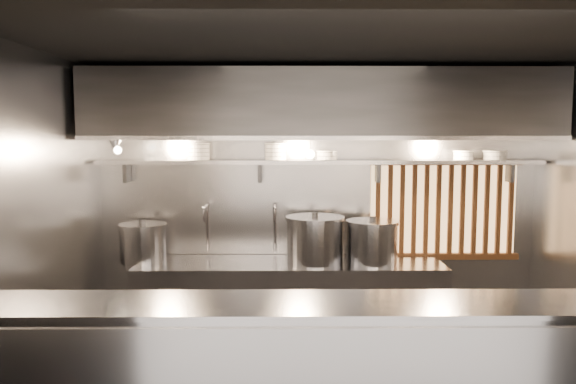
{
  "coord_description": "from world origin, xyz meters",
  "views": [
    {
      "loc": [
        -0.36,
        -4.29,
        2.14
      ],
      "look_at": [
        -0.32,
        0.55,
        1.65
      ],
      "focal_mm": 35.0,
      "sensor_mm": 36.0,
      "label": 1
    }
  ],
  "objects_px": {
    "stock_pot_mid": "(315,240)",
    "pendant_bulb": "(310,154)",
    "stock_pot_right": "(372,242)",
    "heat_lamp": "(115,144)",
    "stock_pot_left": "(143,242)"
  },
  "relations": [
    {
      "from": "stock_pot_right",
      "to": "pendant_bulb",
      "type": "bearing_deg",
      "value": 168.87
    },
    {
      "from": "stock_pot_left",
      "to": "pendant_bulb",
      "type": "bearing_deg",
      "value": 0.9
    },
    {
      "from": "stock_pot_mid",
      "to": "pendant_bulb",
      "type": "bearing_deg",
      "value": 115.45
    },
    {
      "from": "heat_lamp",
      "to": "pendant_bulb",
      "type": "distance_m",
      "value": 1.83
    },
    {
      "from": "heat_lamp",
      "to": "stock_pot_right",
      "type": "bearing_deg",
      "value": 5.49
    },
    {
      "from": "pendant_bulb",
      "to": "stock_pot_mid",
      "type": "distance_m",
      "value": 0.84
    },
    {
      "from": "stock_pot_left",
      "to": "stock_pot_mid",
      "type": "relative_size",
      "value": 0.81
    },
    {
      "from": "pendant_bulb",
      "to": "stock_pot_right",
      "type": "xyz_separation_m",
      "value": [
        0.6,
        -0.12,
        -0.85
      ]
    },
    {
      "from": "pendant_bulb",
      "to": "stock_pot_left",
      "type": "height_order",
      "value": "pendant_bulb"
    },
    {
      "from": "heat_lamp",
      "to": "stock_pot_right",
      "type": "height_order",
      "value": "heat_lamp"
    },
    {
      "from": "pendant_bulb",
      "to": "stock_pot_mid",
      "type": "bearing_deg",
      "value": -64.55
    },
    {
      "from": "stock_pot_mid",
      "to": "stock_pot_right",
      "type": "relative_size",
      "value": 0.92
    },
    {
      "from": "heat_lamp",
      "to": "stock_pot_left",
      "type": "distance_m",
      "value": 1.04
    },
    {
      "from": "heat_lamp",
      "to": "pendant_bulb",
      "type": "height_order",
      "value": "heat_lamp"
    },
    {
      "from": "pendant_bulb",
      "to": "stock_pot_right",
      "type": "height_order",
      "value": "pendant_bulb"
    }
  ]
}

